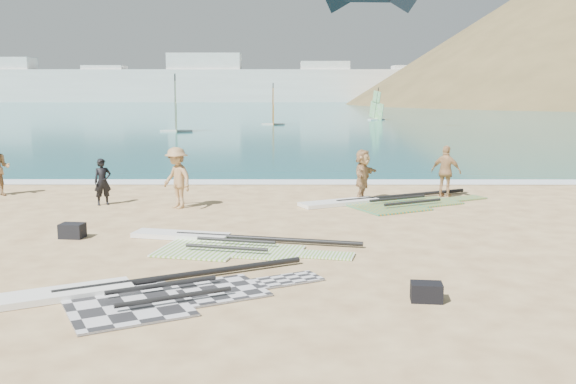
{
  "coord_description": "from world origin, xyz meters",
  "views": [
    {
      "loc": [
        1.31,
        -12.75,
        3.75
      ],
      "look_at": [
        1.25,
        4.0,
        1.0
      ],
      "focal_mm": 40.0,
      "sensor_mm": 36.0,
      "label": 1
    }
  ],
  "objects_px": {
    "rig_orange": "(383,202)",
    "person_wetsuit": "(103,182)",
    "beachgoer_mid": "(177,178)",
    "rig_green": "(218,243)",
    "rig_grey": "(134,293)",
    "beachgoer_back": "(446,172)",
    "beachgoer_right": "(363,175)",
    "gear_bag_far": "(426,292)",
    "gear_bag_near": "(72,231)"
  },
  "relations": [
    {
      "from": "gear_bag_near",
      "to": "beachgoer_mid",
      "type": "bearing_deg",
      "value": 64.04
    },
    {
      "from": "rig_green",
      "to": "rig_orange",
      "type": "xyz_separation_m",
      "value": [
        4.74,
        5.49,
        0.0
      ]
    },
    {
      "from": "beachgoer_mid",
      "to": "person_wetsuit",
      "type": "bearing_deg",
      "value": -147.89
    },
    {
      "from": "beachgoer_right",
      "to": "gear_bag_far",
      "type": "bearing_deg",
      "value": -155.63
    },
    {
      "from": "gear_bag_far",
      "to": "beachgoer_back",
      "type": "xyz_separation_m",
      "value": [
        2.93,
        10.84,
        0.73
      ]
    },
    {
      "from": "person_wetsuit",
      "to": "beachgoer_right",
      "type": "relative_size",
      "value": 0.87
    },
    {
      "from": "rig_grey",
      "to": "beachgoer_back",
      "type": "distance_m",
      "value": 13.39
    },
    {
      "from": "beachgoer_right",
      "to": "beachgoer_mid",
      "type": "bearing_deg",
      "value": 127.97
    },
    {
      "from": "gear_bag_far",
      "to": "rig_green",
      "type": "bearing_deg",
      "value": 135.51
    },
    {
      "from": "rig_orange",
      "to": "beachgoer_back",
      "type": "bearing_deg",
      "value": 2.19
    },
    {
      "from": "rig_grey",
      "to": "rig_orange",
      "type": "distance_m",
      "value": 10.98
    },
    {
      "from": "rig_green",
      "to": "beachgoer_right",
      "type": "distance_m",
      "value": 7.48
    },
    {
      "from": "rig_grey",
      "to": "rig_green",
      "type": "bearing_deg",
      "value": 46.49
    },
    {
      "from": "beachgoer_back",
      "to": "beachgoer_right",
      "type": "height_order",
      "value": "beachgoer_back"
    },
    {
      "from": "rig_green",
      "to": "beachgoer_right",
      "type": "relative_size",
      "value": 3.34
    },
    {
      "from": "person_wetsuit",
      "to": "beachgoer_right",
      "type": "xyz_separation_m",
      "value": [
        8.43,
        0.87,
        0.11
      ]
    },
    {
      "from": "rig_orange",
      "to": "beachgoer_mid",
      "type": "relative_size",
      "value": 3.37
    },
    {
      "from": "gear_bag_near",
      "to": "person_wetsuit",
      "type": "distance_m",
      "value": 4.63
    },
    {
      "from": "gear_bag_near",
      "to": "rig_grey",
      "type": "bearing_deg",
      "value": -59.75
    },
    {
      "from": "beachgoer_right",
      "to": "rig_grey",
      "type": "bearing_deg",
      "value": 176.67
    },
    {
      "from": "person_wetsuit",
      "to": "beachgoer_mid",
      "type": "height_order",
      "value": "beachgoer_mid"
    },
    {
      "from": "rig_green",
      "to": "person_wetsuit",
      "type": "relative_size",
      "value": 3.82
    },
    {
      "from": "rig_orange",
      "to": "person_wetsuit",
      "type": "xyz_separation_m",
      "value": [
        -9.03,
        -0.19,
        0.7
      ]
    },
    {
      "from": "beachgoer_mid",
      "to": "beachgoer_right",
      "type": "xyz_separation_m",
      "value": [
        5.94,
        1.43,
        -0.1
      ]
    },
    {
      "from": "gear_bag_near",
      "to": "beachgoer_right",
      "type": "height_order",
      "value": "beachgoer_right"
    },
    {
      "from": "person_wetsuit",
      "to": "beachgoer_mid",
      "type": "distance_m",
      "value": 2.55
    },
    {
      "from": "rig_orange",
      "to": "rig_grey",
      "type": "bearing_deg",
      "value": -149.09
    },
    {
      "from": "rig_green",
      "to": "beachgoer_mid",
      "type": "height_order",
      "value": "beachgoer_mid"
    },
    {
      "from": "rig_grey",
      "to": "gear_bag_far",
      "type": "bearing_deg",
      "value": -30.11
    },
    {
      "from": "beachgoer_mid",
      "to": "beachgoer_right",
      "type": "height_order",
      "value": "beachgoer_mid"
    },
    {
      "from": "rig_orange",
      "to": "person_wetsuit",
      "type": "height_order",
      "value": "person_wetsuit"
    },
    {
      "from": "rig_grey",
      "to": "beachgoer_back",
      "type": "height_order",
      "value": "beachgoer_back"
    },
    {
      "from": "rig_green",
      "to": "rig_orange",
      "type": "relative_size",
      "value": 0.89
    },
    {
      "from": "rig_grey",
      "to": "gear_bag_near",
      "type": "distance_m",
      "value": 5.25
    },
    {
      "from": "rig_green",
      "to": "person_wetsuit",
      "type": "bearing_deg",
      "value": 141.97
    },
    {
      "from": "beachgoer_back",
      "to": "rig_orange",
      "type": "bearing_deg",
      "value": 62.92
    },
    {
      "from": "beachgoer_back",
      "to": "rig_grey",
      "type": "bearing_deg",
      "value": 86.17
    },
    {
      "from": "rig_grey",
      "to": "beachgoer_mid",
      "type": "xyz_separation_m",
      "value": [
        -0.69,
        8.55,
        0.91
      ]
    },
    {
      "from": "beachgoer_right",
      "to": "gear_bag_near",
      "type": "bearing_deg",
      "value": 149.0
    },
    {
      "from": "rig_orange",
      "to": "gear_bag_near",
      "type": "bearing_deg",
      "value": -177.65
    },
    {
      "from": "beachgoer_back",
      "to": "beachgoer_right",
      "type": "distance_m",
      "value": 2.98
    },
    {
      "from": "beachgoer_mid",
      "to": "beachgoer_back",
      "type": "height_order",
      "value": "beachgoer_mid"
    },
    {
      "from": "rig_grey",
      "to": "rig_orange",
      "type": "bearing_deg",
      "value": 30.49
    },
    {
      "from": "rig_orange",
      "to": "gear_bag_far",
      "type": "xyz_separation_m",
      "value": [
        -0.61,
        -9.55,
        0.11
      ]
    },
    {
      "from": "person_wetsuit",
      "to": "beachgoer_back",
      "type": "relative_size",
      "value": 0.84
    },
    {
      "from": "gear_bag_near",
      "to": "person_wetsuit",
      "type": "xyz_separation_m",
      "value": [
        -0.53,
        4.57,
        0.57
      ]
    },
    {
      "from": "rig_orange",
      "to": "beachgoer_mid",
      "type": "xyz_separation_m",
      "value": [
        -6.54,
        -0.75,
        0.91
      ]
    },
    {
      "from": "rig_green",
      "to": "person_wetsuit",
      "type": "xyz_separation_m",
      "value": [
        -4.28,
        5.3,
        0.7
      ]
    },
    {
      "from": "person_wetsuit",
      "to": "beachgoer_mid",
      "type": "bearing_deg",
      "value": -40.89
    },
    {
      "from": "rig_grey",
      "to": "beachgoer_right",
      "type": "height_order",
      "value": "beachgoer_right"
    }
  ]
}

